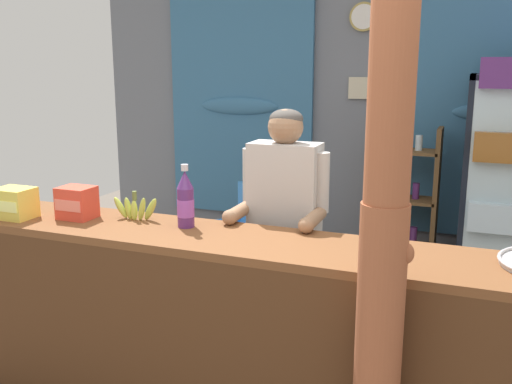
# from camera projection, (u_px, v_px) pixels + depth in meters

# --- Properties ---
(ground_plane) EXTENTS (7.77, 7.77, 0.00)m
(ground_plane) POSITION_uv_depth(u_px,v_px,m) (303.00, 360.00, 3.47)
(ground_plane) COLOR #665B51
(back_wall_curtained) EXTENTS (5.06, 0.22, 2.63)m
(back_wall_curtained) POSITION_uv_depth(u_px,v_px,m) (369.00, 115.00, 4.84)
(back_wall_curtained) COLOR slate
(back_wall_curtained) RESTS_ON ground
(stall_counter) EXTENTS (3.34, 0.51, 0.95)m
(stall_counter) POSITION_uv_depth(u_px,v_px,m) (231.00, 319.00, 2.70)
(stall_counter) COLOR brown
(stall_counter) RESTS_ON ground
(timber_post) EXTENTS (0.20, 0.18, 2.55)m
(timber_post) POSITION_uv_depth(u_px,v_px,m) (385.00, 218.00, 2.06)
(timber_post) COLOR #995133
(timber_post) RESTS_ON ground
(drink_fridge) EXTENTS (0.66, 0.70, 1.81)m
(drink_fridge) POSITION_uv_depth(u_px,v_px,m) (512.00, 175.00, 4.05)
(drink_fridge) COLOR black
(drink_fridge) RESTS_ON ground
(bottle_shelf_rack) EXTENTS (0.48, 0.28, 1.29)m
(bottle_shelf_rack) POSITION_uv_depth(u_px,v_px,m) (406.00, 205.00, 4.55)
(bottle_shelf_rack) COLOR brown
(bottle_shelf_rack) RESTS_ON ground
(plastic_lawn_chair) EXTENTS (0.62, 0.62, 0.86)m
(plastic_lawn_chair) POSITION_uv_depth(u_px,v_px,m) (239.00, 235.00, 4.35)
(plastic_lawn_chair) COLOR #3884D6
(plastic_lawn_chair) RESTS_ON ground
(shopkeeper) EXTENTS (0.49, 0.42, 1.54)m
(shopkeeper) POSITION_uv_depth(u_px,v_px,m) (284.00, 215.00, 3.12)
(shopkeeper) COLOR #28282D
(shopkeeper) RESTS_ON ground
(soda_bottle_grape_soda) EXTENTS (0.09, 0.09, 0.32)m
(soda_bottle_grape_soda) POSITION_uv_depth(u_px,v_px,m) (186.00, 201.00, 2.88)
(soda_bottle_grape_soda) COLOR #56286B
(soda_bottle_grape_soda) RESTS_ON stall_counter
(snack_box_crackers) EXTENTS (0.18, 0.15, 0.17)m
(snack_box_crackers) POSITION_uv_depth(u_px,v_px,m) (77.00, 203.00, 3.05)
(snack_box_crackers) COLOR #E5422D
(snack_box_crackers) RESTS_ON stall_counter
(snack_box_instant_noodle) EXTENTS (0.20, 0.16, 0.16)m
(snack_box_instant_noodle) POSITION_uv_depth(u_px,v_px,m) (15.00, 203.00, 3.06)
(snack_box_instant_noodle) COLOR #EAD14C
(snack_box_instant_noodle) RESTS_ON stall_counter
(banana_bunch) EXTENTS (0.27, 0.06, 0.16)m
(banana_bunch) POSITION_uv_depth(u_px,v_px,m) (135.00, 209.00, 3.03)
(banana_bunch) COLOR #B7C647
(banana_bunch) RESTS_ON stall_counter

